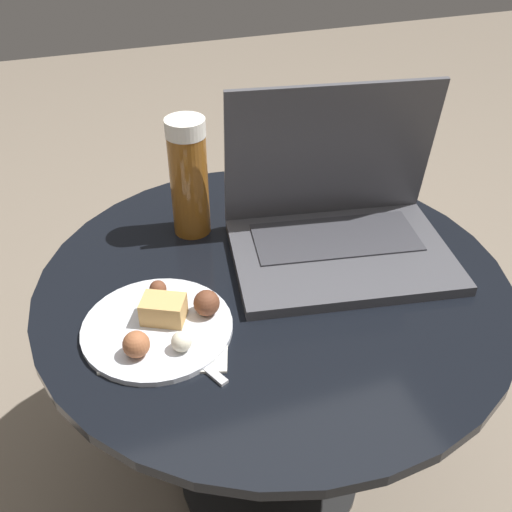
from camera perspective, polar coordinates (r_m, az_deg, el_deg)
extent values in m
plane|color=#726656|center=(1.35, 1.26, -19.75)|extent=(6.00, 6.00, 0.00)
cylinder|color=black|center=(1.34, 1.26, -19.57)|extent=(0.37, 0.37, 0.01)
cylinder|color=black|center=(1.15, 1.43, -12.49)|extent=(0.08, 0.08, 0.49)
cylinder|color=black|center=(0.97, 1.65, -2.62)|extent=(0.76, 0.76, 0.02)
cube|color=silver|center=(0.86, -8.51, -8.04)|extent=(0.20, 0.17, 0.00)
cube|color=#47474C|center=(1.01, 8.12, 0.09)|extent=(0.40, 0.31, 0.02)
cube|color=#333338|center=(1.04, 7.59, 1.79)|extent=(0.30, 0.17, 0.00)
cube|color=#47474C|center=(1.03, 7.08, 9.71)|extent=(0.36, 0.10, 0.25)
cube|color=silver|center=(1.03, 7.12, 9.61)|extent=(0.33, 0.09, 0.23)
cylinder|color=brown|center=(1.04, -6.36, 6.71)|extent=(0.07, 0.07, 0.18)
cylinder|color=white|center=(0.99, -6.77, 12.07)|extent=(0.07, 0.07, 0.03)
cylinder|color=silver|center=(0.88, -9.38, -6.74)|extent=(0.22, 0.22, 0.01)
cube|color=tan|center=(0.88, -8.80, -5.05)|extent=(0.07, 0.07, 0.04)
sphere|color=brown|center=(0.92, -9.33, -3.09)|extent=(0.03, 0.03, 0.03)
sphere|color=#9E5B38|center=(0.83, -11.34, -8.25)|extent=(0.04, 0.04, 0.04)
sphere|color=brown|center=(0.88, -4.72, -4.48)|extent=(0.04, 0.04, 0.04)
sphere|color=beige|center=(0.83, -7.11, -8.09)|extent=(0.03, 0.03, 0.03)
cube|color=#B2B2B7|center=(0.84, -5.84, -9.66)|extent=(0.06, 0.12, 0.00)
cube|color=#B2B2B7|center=(0.89, -9.49, -6.56)|extent=(0.04, 0.06, 0.00)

